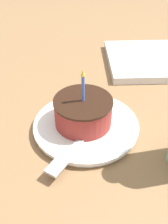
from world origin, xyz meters
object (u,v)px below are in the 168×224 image
Objects in this scene: plate at (84,125)px; fork at (76,145)px; cake_slice at (83,112)px; marble_board at (147,60)px.

fork is (0.02, 0.06, 0.01)m from plate.
cake_slice is 0.76× the size of fork.
fork is at bearing 58.17° from marble_board.
cake_slice is 0.07m from fork.
fork is (0.02, 0.07, -0.02)m from cake_slice.
marble_board reaches higher than plate.
cake_slice is (0.00, -0.00, 0.04)m from plate.
fork is 0.71× the size of marble_board.
plate is 1.76× the size of cake_slice.
plate is 0.33m from marble_board.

